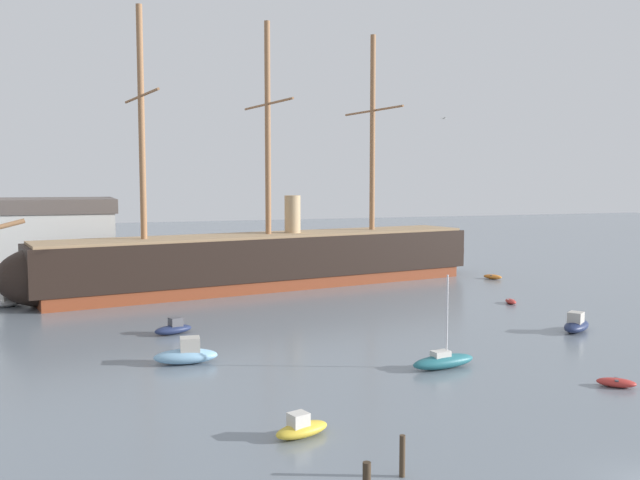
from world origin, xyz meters
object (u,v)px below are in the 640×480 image
Objects in this scene: motorboat_mid_left at (186,354)px; dinghy_foreground_right at (616,383)px; sailboat_near_centre at (443,361)px; motorboat_far_left at (8,302)px; dinghy_alongside_stern at (511,301)px; dinghy_far_right at (493,277)px; tall_ship at (269,259)px; motorboat_alongside_bow at (174,328)px; seagull_in_flight at (443,118)px; motorboat_foreground_left at (301,428)px; mooring_piling_left_pair at (402,456)px; motorboat_mid_right at (576,325)px.

dinghy_foreground_right is at bearing -31.43° from motorboat_mid_left.
sailboat_near_centre is 46.67m from motorboat_far_left.
dinghy_alongside_stern is 18.30m from dinghy_far_right.
tall_ship is 30.06m from dinghy_far_right.
tall_ship is at bearing 56.00° from motorboat_alongside_bow.
dinghy_alongside_stern is 0.80× the size of dinghy_far_right.
sailboat_near_centre is 5.77× the size of seagull_in_flight.
seagull_in_flight reaches higher than motorboat_alongside_bow.
dinghy_far_right is (44.67, 27.69, -0.35)m from motorboat_mid_left.
tall_ship is 18.65× the size of motorboat_far_left.
dinghy_foreground_right is at bearing -92.52° from seagull_in_flight.
motorboat_foreground_left is 47.26m from motorboat_far_left.
motorboat_mid_left is 22.42m from mooring_piling_left_pair.
tall_ship is 34.67m from motorboat_mid_left.
motorboat_foreground_left is at bearing -83.97° from motorboat_alongside_bow.
dinghy_far_right is (58.35, -0.67, -0.18)m from motorboat_far_left.
motorboat_mid_right is at bearing 19.81° from sailboat_near_centre.
sailboat_near_centre is at bearing 32.59° from motorboat_foreground_left.
sailboat_near_centre is 27.27m from dinghy_alongside_stern.
dinghy_far_right is at bearing 68.01° from motorboat_mid_right.
seagull_in_flight reaches higher than mooring_piling_left_pair.
tall_ship is 29.14× the size of dinghy_alongside_stern.
motorboat_alongside_bow is (0.48, 9.66, -0.17)m from motorboat_mid_left.
sailboat_near_centre is 1.84× the size of motorboat_far_left.
motorboat_far_left is at bearing 110.89° from motorboat_foreground_left.
tall_ship is 18.37× the size of motorboat_alongside_bow.
motorboat_mid_right reaches higher than dinghy_foreground_right.
motorboat_mid_left is at bearing -115.68° from tall_ship.
tall_ship is at bearing 101.43° from dinghy_foreground_right.
motorboat_foreground_left is at bearing -147.41° from sailboat_near_centre.
tall_ship is 23.36× the size of dinghy_far_right.
motorboat_far_left is at bearing 115.75° from motorboat_mid_left.
motorboat_mid_right is 55.29m from motorboat_far_left.
motorboat_alongside_bow reaches higher than dinghy_foreground_right.
dinghy_far_right is 2.51× the size of seagull_in_flight.
motorboat_alongside_bow reaches higher than motorboat_foreground_left.
motorboat_alongside_bow is at bearing 96.03° from motorboat_foreground_left.
motorboat_foreground_left is 2.91× the size of seagull_in_flight.
motorboat_alongside_bow is 35.40m from dinghy_alongside_stern.
motorboat_foreground_left is 1.16× the size of dinghy_far_right.
mooring_piling_left_pair is at bearing -132.00° from dinghy_alongside_stern.
motorboat_mid_left is at bearing -148.20° from dinghy_far_right.
motorboat_mid_right reaches higher than motorboat_alongside_bow.
mooring_piling_left_pair is (5.80, -21.66, 0.27)m from motorboat_mid_left.
tall_ship is 53.65m from mooring_piling_left_pair.
mooring_piling_left_pair is (-27.12, -20.24, 0.31)m from motorboat_mid_right.
motorboat_mid_right is 13.42m from dinghy_alongside_stern.
dinghy_far_right reaches higher than dinghy_alongside_stern.
seagull_in_flight reaches higher than motorboat_foreground_left.
motorboat_alongside_bow is at bearing -124.00° from tall_ship.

